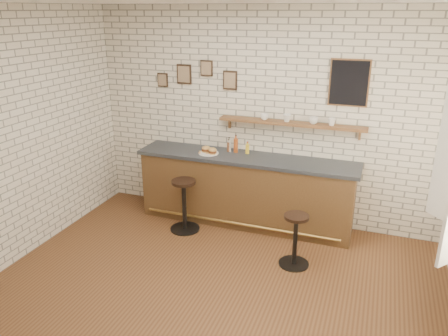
% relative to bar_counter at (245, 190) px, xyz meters
% --- Properties ---
extents(ground, '(5.00, 5.00, 0.00)m').
position_rel_bar_counter_xyz_m(ground, '(0.16, -1.70, -0.51)').
color(ground, brown).
rests_on(ground, ground).
extents(bar_counter, '(3.10, 0.65, 1.01)m').
position_rel_bar_counter_xyz_m(bar_counter, '(0.00, 0.00, 0.00)').
color(bar_counter, brown).
rests_on(bar_counter, ground).
extents(sandwich_plate, '(0.28, 0.28, 0.01)m').
position_rel_bar_counter_xyz_m(sandwich_plate, '(-0.54, -0.06, 0.51)').
color(sandwich_plate, white).
rests_on(sandwich_plate, bar_counter).
extents(ciabatta_sandwich, '(0.27, 0.19, 0.08)m').
position_rel_bar_counter_xyz_m(ciabatta_sandwich, '(-0.53, -0.06, 0.56)').
color(ciabatta_sandwich, '#DDA95A').
rests_on(ciabatta_sandwich, sandwich_plate).
extents(potato_chips, '(0.24, 0.18, 0.00)m').
position_rel_bar_counter_xyz_m(potato_chips, '(-0.56, -0.06, 0.52)').
color(potato_chips, '#DEA04E').
rests_on(potato_chips, sandwich_plate).
extents(bitters_bottle_brown, '(0.06, 0.06, 0.19)m').
position_rel_bar_counter_xyz_m(bitters_bottle_brown, '(-0.30, 0.13, 0.58)').
color(bitters_bottle_brown, brown).
rests_on(bitters_bottle_brown, bar_counter).
extents(bitters_bottle_white, '(0.05, 0.05, 0.21)m').
position_rel_bar_counter_xyz_m(bitters_bottle_white, '(-0.29, 0.13, 0.59)').
color(bitters_bottle_white, beige).
rests_on(bitters_bottle_white, bar_counter).
extents(bitters_bottle_amber, '(0.06, 0.06, 0.26)m').
position_rel_bar_counter_xyz_m(bitters_bottle_amber, '(-0.19, 0.13, 0.61)').
color(bitters_bottle_amber, '#A6481A').
rests_on(bitters_bottle_amber, bar_counter).
extents(condiment_bottle_yellow, '(0.05, 0.05, 0.17)m').
position_rel_bar_counter_xyz_m(condiment_bottle_yellow, '(-0.02, 0.13, 0.58)').
color(condiment_bottle_yellow, yellow).
rests_on(condiment_bottle_yellow, bar_counter).
extents(bar_stool_left, '(0.41, 0.41, 0.74)m').
position_rel_bar_counter_xyz_m(bar_stool_left, '(-0.73, -0.51, -0.11)').
color(bar_stool_left, black).
rests_on(bar_stool_left, ground).
extents(bar_stool_right, '(0.37, 0.37, 0.66)m').
position_rel_bar_counter_xyz_m(bar_stool_right, '(0.90, -0.88, -0.15)').
color(bar_stool_right, black).
rests_on(bar_stool_right, ground).
extents(wall_shelf, '(2.00, 0.18, 0.18)m').
position_rel_bar_counter_xyz_m(wall_shelf, '(0.56, 0.20, 0.97)').
color(wall_shelf, brown).
rests_on(wall_shelf, ground).
extents(shelf_cup_a, '(0.15, 0.15, 0.09)m').
position_rel_bar_counter_xyz_m(shelf_cup_a, '(0.19, 0.20, 1.04)').
color(shelf_cup_a, white).
rests_on(shelf_cup_a, wall_shelf).
extents(shelf_cup_b, '(0.13, 0.13, 0.10)m').
position_rel_bar_counter_xyz_m(shelf_cup_b, '(0.50, 0.20, 1.04)').
color(shelf_cup_b, white).
rests_on(shelf_cup_b, wall_shelf).
extents(shelf_cup_c, '(0.13, 0.13, 0.09)m').
position_rel_bar_counter_xyz_m(shelf_cup_c, '(0.86, 0.20, 1.04)').
color(shelf_cup_c, white).
rests_on(shelf_cup_c, wall_shelf).
extents(shelf_cup_d, '(0.14, 0.14, 0.10)m').
position_rel_bar_counter_xyz_m(shelf_cup_d, '(1.10, 0.20, 1.04)').
color(shelf_cup_d, white).
rests_on(shelf_cup_d, wall_shelf).
extents(back_wall_decor, '(2.96, 0.02, 0.56)m').
position_rel_bar_counter_xyz_m(back_wall_decor, '(0.39, 0.28, 1.54)').
color(back_wall_decor, black).
rests_on(back_wall_decor, ground).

